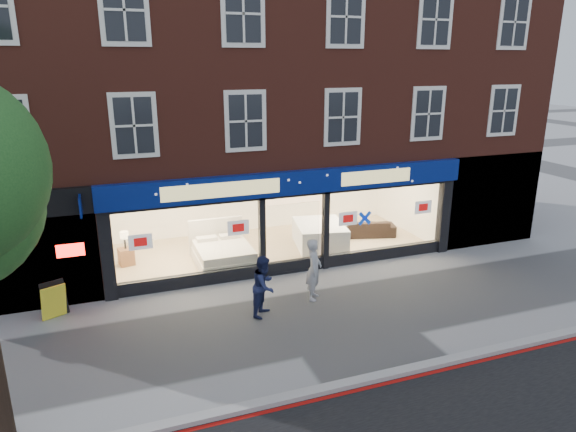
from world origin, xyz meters
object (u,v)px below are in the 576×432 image
mattress_stack (320,235)px  pedestrian_blue (264,286)px  display_bed (223,253)px  sofa (367,228)px  a_board (54,300)px  pedestrian_grey (314,269)px

mattress_stack → pedestrian_blue: bearing=-129.5°
display_bed → sofa: display_bed is taller
a_board → pedestrian_blue: pedestrian_blue is taller
a_board → pedestrian_grey: bearing=-34.2°
a_board → pedestrian_blue: bearing=-41.8°
a_board → pedestrian_blue: 5.45m
pedestrian_blue → sofa: bearing=-9.9°
pedestrian_grey → mattress_stack: bearing=4.6°
display_bed → a_board: size_ratio=2.28×
display_bed → pedestrian_blue: bearing=-86.0°
mattress_stack → pedestrian_blue: size_ratio=1.44×
mattress_stack → a_board: 8.82m
display_bed → mattress_stack: 3.62m
sofa → display_bed: bearing=23.5°
sofa → a_board: 10.95m
pedestrian_blue → mattress_stack: bearing=1.2°
display_bed → pedestrian_grey: (1.84, -3.21, 0.43)m
display_bed → mattress_stack: size_ratio=0.93×
a_board → pedestrian_grey: 6.87m
display_bed → a_board: bearing=-158.5°
sofa → pedestrian_grey: size_ratio=1.19×
display_bed → pedestrian_blue: (0.26, -3.65, 0.37)m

